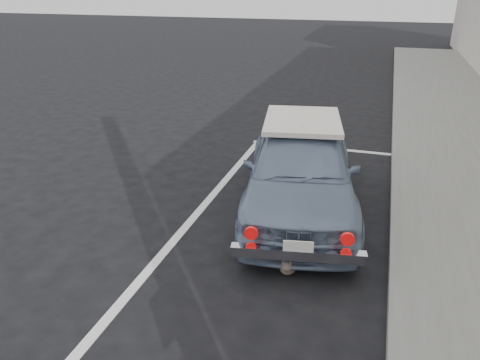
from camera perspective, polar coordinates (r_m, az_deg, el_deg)
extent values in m
cube|color=silver|center=(9.68, 10.30, 3.84)|extent=(3.00, 0.12, 0.01)
cube|color=silver|center=(6.85, -5.38, -4.23)|extent=(0.12, 7.00, 0.01)
imported|color=#7285A2|center=(6.80, 7.38, 1.53)|extent=(2.20, 4.08, 1.32)
cube|color=silver|center=(6.98, 7.65, 7.20)|extent=(1.33, 1.64, 0.07)
cube|color=silver|center=(5.24, 7.06, -8.92)|extent=(1.48, 0.37, 0.12)
cube|color=white|center=(5.15, 7.11, -8.24)|extent=(0.33, 0.08, 0.17)
cylinder|color=red|center=(5.11, 1.38, -6.49)|extent=(0.15, 0.07, 0.15)
cylinder|color=red|center=(5.12, 12.98, -7.05)|extent=(0.15, 0.07, 0.15)
cylinder|color=red|center=(5.20, 1.36, -8.22)|extent=(0.13, 0.06, 0.12)
cylinder|color=red|center=(5.21, 12.81, -8.76)|extent=(0.13, 0.06, 0.12)
ellipsoid|color=brown|center=(5.55, 5.93, -10.11)|extent=(0.23, 0.35, 0.20)
sphere|color=brown|center=(5.39, 5.70, -10.34)|extent=(0.13, 0.13, 0.13)
cone|color=brown|center=(5.36, 5.36, -9.71)|extent=(0.04, 0.04, 0.05)
cone|color=brown|center=(5.35, 6.11, -9.80)|extent=(0.04, 0.04, 0.05)
cylinder|color=brown|center=(5.73, 6.67, -9.84)|extent=(0.12, 0.21, 0.03)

